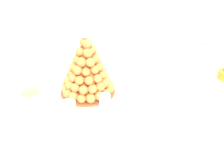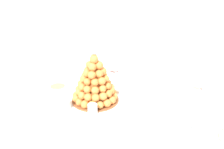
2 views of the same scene
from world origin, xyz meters
TOP-DOWN VIEW (x-y plane):
  - backdrop_wall at (0.00, 0.83)m, footprint 4.80×0.10m
  - buffet_table at (0.00, 0.00)m, footprint 1.51×0.87m
  - serving_tray at (-0.26, 0.02)m, footprint 0.64×0.34m
  - croquembouche at (-0.25, 0.04)m, footprint 0.25×0.25m
  - dessert_cup_left at (-0.50, -0.09)m, footprint 0.05×0.05m
  - dessert_cup_mid_left at (-0.34, -0.09)m, footprint 0.06×0.06m
  - dessert_cup_centre at (-0.19, -0.08)m, footprint 0.05×0.05m
  - dessert_cup_mid_right at (-0.02, -0.08)m, footprint 0.06×0.06m
  - creme_brulee_ramekin at (-0.50, 0.05)m, footprint 0.10×0.10m
  - macaron_goblet at (0.28, 0.02)m, footprint 0.13×0.13m
  - wine_glass at (-0.25, 0.28)m, footprint 0.08×0.08m

SIDE VIEW (x-z plane):
  - buffet_table at x=0.00m, z-range 0.28..1.09m
  - serving_tray at x=-0.26m, z-range 0.80..0.82m
  - creme_brulee_ramekin at x=-0.50m, z-range 0.81..0.84m
  - dessert_cup_mid_left at x=-0.34m, z-range 0.81..0.86m
  - dessert_cup_mid_right at x=-0.02m, z-range 0.81..0.86m
  - dessert_cup_centre at x=-0.19m, z-range 0.81..0.86m
  - dessert_cup_left at x=-0.50m, z-range 0.81..0.86m
  - wine_glass at x=-0.25m, z-range 0.84..1.01m
  - croquembouche at x=-0.25m, z-range 0.78..1.08m
  - macaron_goblet at x=0.28m, z-range 0.83..1.05m
  - backdrop_wall at x=0.00m, z-range 0.00..2.50m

